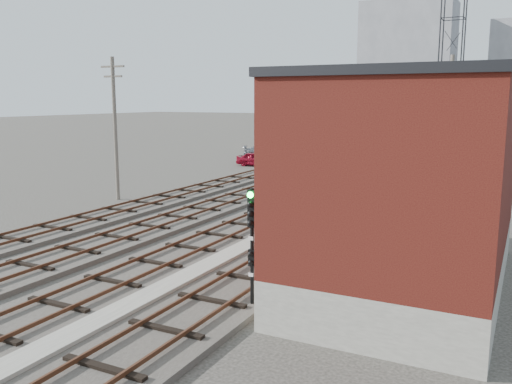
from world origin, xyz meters
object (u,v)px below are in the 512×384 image
Objects in this scene: switch_stand at (266,207)px; car_silver at (296,149)px; car_red at (257,159)px; car_grey at (265,152)px; site_trailer at (347,142)px; signal_mast at (252,241)px.

switch_stand is 0.31× the size of car_silver.
car_silver reaches higher than car_red.
car_grey is (-1.68, -4.87, -0.04)m from car_silver.
signal_mast is at bearing -73.92° from site_trailer.
signal_mast is 0.82× the size of car_grey.
switch_stand reaches higher than car_red.
switch_stand is at bearing -77.27° from site_trailer.
car_silver is at bearing 101.80° from switch_stand.
car_red is (-16.18, 32.50, -1.53)m from signal_mast.
signal_mast is 2.82× the size of switch_stand.
site_trailer is 11.67m from car_grey.
site_trailer is 17.05m from car_red.
car_red is (-3.75, -16.62, -0.57)m from site_trailer.
signal_mast is 0.64× the size of site_trailer.
switch_stand is 0.23× the size of site_trailer.
car_red is at bearing 178.84° from car_grey.
signal_mast is 0.87× the size of car_silver.
car_red is 11.64m from car_silver.
site_trailer is (-12.44, 49.12, -0.95)m from signal_mast.
car_silver is at bearing 111.03° from signal_mast.
car_silver is (-0.78, 11.62, 0.04)m from car_red.
switch_stand is at bearing -175.80° from car_silver.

